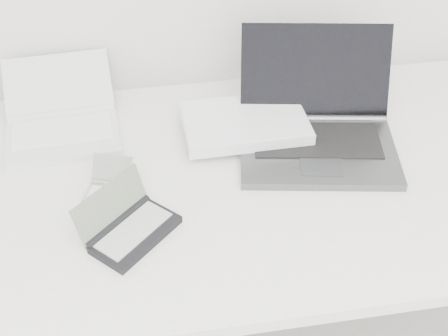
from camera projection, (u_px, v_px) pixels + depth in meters
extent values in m
cube|color=white|center=(234.00, 181.00, 1.41)|extent=(1.60, 0.80, 0.03)
cylinder|color=silver|center=(442.00, 170.00, 2.01)|extent=(0.04, 0.04, 0.70)
cube|color=#515356|center=(318.00, 153.00, 1.45)|extent=(0.40, 0.31, 0.02)
cube|color=black|center=(317.00, 140.00, 1.47)|extent=(0.32, 0.19, 0.00)
cube|color=black|center=(315.00, 71.00, 1.51)|extent=(0.37, 0.17, 0.21)
cylinder|color=#515356|center=(313.00, 118.00, 1.54)|extent=(0.35, 0.08, 0.02)
cube|color=#3A3D3F|center=(321.00, 167.00, 1.40)|extent=(0.10, 0.08, 0.00)
cube|color=silver|center=(245.00, 123.00, 1.50)|extent=(0.30, 0.20, 0.03)
cube|color=white|center=(245.00, 118.00, 1.49)|extent=(0.29, 0.19, 0.00)
cube|color=white|center=(63.00, 139.00, 1.49)|extent=(0.28, 0.20, 0.02)
cube|color=white|center=(62.00, 130.00, 1.50)|extent=(0.24, 0.12, 0.00)
cube|color=silver|center=(58.00, 84.00, 1.58)|extent=(0.27, 0.16, 0.10)
cylinder|color=white|center=(62.00, 114.00, 1.56)|extent=(0.26, 0.04, 0.02)
cube|color=#BBBCC0|center=(106.00, 196.00, 1.34)|extent=(0.11, 0.09, 0.01)
cube|color=silver|center=(106.00, 193.00, 1.34)|extent=(0.08, 0.06, 0.00)
cube|color=#929F93|center=(112.00, 169.00, 1.36)|extent=(0.10, 0.07, 0.06)
cylinder|color=#BBBCC0|center=(111.00, 183.00, 1.37)|extent=(0.09, 0.04, 0.01)
cube|color=black|center=(136.00, 235.00, 1.25)|extent=(0.19, 0.19, 0.02)
cube|color=#9A9A9A|center=(134.00, 230.00, 1.25)|extent=(0.16, 0.16, 0.00)
cube|color=slate|center=(110.00, 204.00, 1.25)|extent=(0.15, 0.15, 0.08)
cylinder|color=black|center=(118.00, 222.00, 1.27)|extent=(0.14, 0.14, 0.02)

